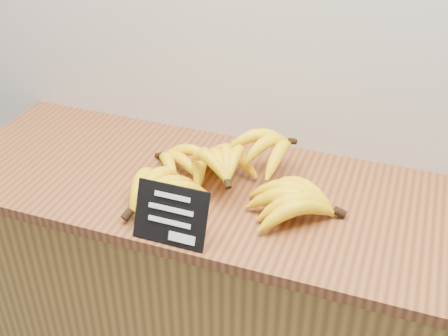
% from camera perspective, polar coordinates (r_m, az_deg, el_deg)
% --- Properties ---
extents(counter, '(1.53, 0.50, 0.90)m').
position_cam_1_polar(counter, '(1.75, 0.58, -14.93)').
color(counter, olive).
rests_on(counter, ground).
extents(counter_top, '(1.51, 0.54, 0.03)m').
position_cam_1_polar(counter_top, '(1.44, 0.68, -2.48)').
color(counter_top, brown).
rests_on(counter_top, counter).
extents(chalkboard_sign, '(0.17, 0.06, 0.13)m').
position_cam_1_polar(chalkboard_sign, '(1.24, -5.44, -4.79)').
color(chalkboard_sign, black).
rests_on(chalkboard_sign, counter_top).
extents(banana_pile, '(0.57, 0.38, 0.12)m').
position_cam_1_polar(banana_pile, '(1.39, 0.17, -0.77)').
color(banana_pile, yellow).
rests_on(banana_pile, counter_top).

